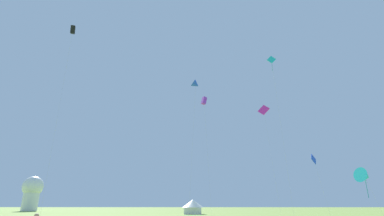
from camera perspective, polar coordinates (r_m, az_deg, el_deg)
name	(u,v)px	position (r m, az deg, el deg)	size (l,w,h in m)	color
kite_black_box	(73,30)	(64.76, -23.06, 14.32)	(1.11, 2.02, 37.04)	black
kite_cyan_delta	(365,176)	(58.20, 31.62, -11.70)	(3.48, 3.45, 8.18)	#1EB7CC
kite_magenta_diamond	(264,111)	(70.13, 14.36, -0.50)	(2.64, 2.86, 25.20)	#E02DA3
kite_cyan_diamond	(272,65)	(57.88, 15.96, 8.45)	(1.78, 2.32, 30.09)	#1EB7CC
kite_blue_diamond	(314,159)	(62.64, 23.46, -9.56)	(2.34, 1.71, 11.86)	blue
kite_purple_box	(204,101)	(63.80, 2.46, 1.45)	(1.85, 2.52, 25.30)	purple
kite_blue_delta	(196,85)	(53.08, 0.76, 4.78)	(2.33, 2.61, 24.46)	blue
festival_tent_left	(193,206)	(66.03, 0.16, -19.29)	(4.72, 4.72, 3.07)	white
observatory_dome	(32,191)	(108.48, -29.72, -14.49)	(6.40, 6.40, 10.80)	white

